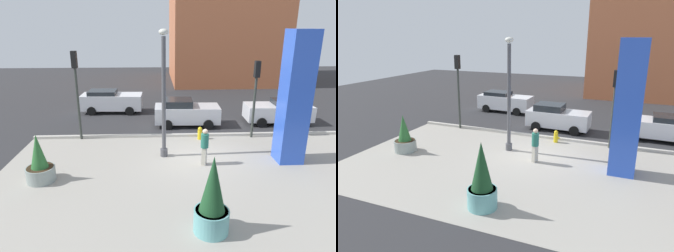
{
  "view_description": "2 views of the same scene",
  "coord_description": "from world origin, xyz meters",
  "views": [
    {
      "loc": [
        -1.97,
        -13.78,
        6.3
      ],
      "look_at": [
        -1.39,
        -0.95,
        2.02
      ],
      "focal_mm": 32.62,
      "sensor_mm": 36.0,
      "label": 1
    },
    {
      "loc": [
        4.45,
        -14.76,
        6.24
      ],
      "look_at": [
        -1.2,
        -0.91,
        1.79
      ],
      "focal_mm": 32.86,
      "sensor_mm": 36.0,
      "label": 2
    }
  ],
  "objects": [
    {
      "name": "car_far_lane",
      "position": [
        0.05,
        5.24,
        0.87
      ],
      "size": [
        4.21,
        2.13,
        1.75
      ],
      "color": "silver",
      "rests_on": "ground_plane"
    },
    {
      "name": "lamp_post",
      "position": [
        -1.53,
        0.33,
        2.99
      ],
      "size": [
        0.44,
        0.44,
        6.14
      ],
      "color": "#4C4C51",
      "rests_on": "ground_plane"
    },
    {
      "name": "traffic_light_far_side",
      "position": [
        3.69,
        2.83,
        2.99
      ],
      "size": [
        0.28,
        0.42,
        4.43
      ],
      "color": "#333833",
      "rests_on": "ground_plane"
    },
    {
      "name": "potted_plant_by_pillar",
      "position": [
        -0.23,
        -5.63,
        1.11
      ],
      "size": [
        1.13,
        1.13,
        2.62
      ],
      "color": "#6BB2B2",
      "rests_on": "ground_plane"
    },
    {
      "name": "ground_plane",
      "position": [
        0.0,
        4.0,
        0.0
      ],
      "size": [
        60.0,
        60.0,
        0.0
      ],
      "primitive_type": "plane",
      "color": "#2D2D30"
    },
    {
      "name": "plaza_pavement",
      "position": [
        0.0,
        -2.0,
        0.0
      ],
      "size": [
        18.0,
        10.0,
        0.02
      ],
      "primitive_type": "cube",
      "color": "#9E998E",
      "rests_on": "ground_plane"
    },
    {
      "name": "car_curb_east",
      "position": [
        6.3,
        5.45,
        0.82
      ],
      "size": [
        4.33,
        2.17,
        1.58
      ],
      "color": "silver",
      "rests_on": "ground_plane"
    },
    {
      "name": "traffic_light_corner",
      "position": [
        -6.24,
        2.99,
        3.33
      ],
      "size": [
        0.28,
        0.42,
        4.98
      ],
      "color": "#333833",
      "rests_on": "ground_plane"
    },
    {
      "name": "pedestrian_by_curb",
      "position": [
        0.32,
        -0.75,
        1.0
      ],
      "size": [
        0.47,
        0.47,
        1.79
      ],
      "color": "#B2AD9E",
      "rests_on": "ground_plane"
    },
    {
      "name": "potted_plant_curbside",
      "position": [
        -6.8,
        -2.0,
        0.77
      ],
      "size": [
        1.19,
        1.19,
        2.08
      ],
      "color": "gray",
      "rests_on": "ground_plane"
    },
    {
      "name": "fire_hydrant",
      "position": [
        0.61,
        2.61,
        0.37
      ],
      "size": [
        0.36,
        0.26,
        0.75
      ],
      "color": "gold",
      "rests_on": "ground_plane"
    },
    {
      "name": "curb_strip",
      "position": [
        0.0,
        3.12,
        0.08
      ],
      "size": [
        18.0,
        0.24,
        0.16
      ],
      "primitive_type": "cube",
      "color": "#B7B2A8",
      "rests_on": "ground_plane"
    },
    {
      "name": "car_passing_lane",
      "position": [
        -5.21,
        8.65,
        0.87
      ],
      "size": [
        4.53,
        2.09,
        1.67
      ],
      "color": "silver",
      "rests_on": "ground_plane"
    },
    {
      "name": "art_pillar_blue",
      "position": [
        4.44,
        -0.44,
        3.07
      ],
      "size": [
        1.16,
        1.16,
        6.14
      ],
      "primitive_type": "cube",
      "color": "blue",
      "rests_on": "ground_plane"
    }
  ]
}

